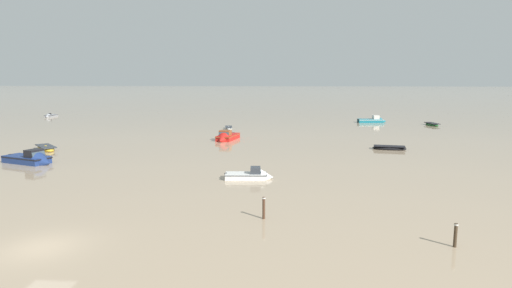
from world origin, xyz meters
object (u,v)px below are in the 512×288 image
object	(u,v)px
motorboat_moored_2	(33,160)
motorboat_moored_4	(50,116)
motorboat_moored_5	(374,121)
rowboat_moored_2	(389,148)
mooring_post_near	(455,236)
rowboat_moored_3	(46,148)
mooring_post_left	(264,208)
motorboat_moored_3	(253,176)
motorboat_moored_0	(226,138)
rowboat_moored_1	(432,124)
rowboat_moored_4	(229,128)

from	to	relation	value
motorboat_moored_2	motorboat_moored_4	xyz separation A→B (m)	(-26.68, 51.40, -0.15)
motorboat_moored_5	rowboat_moored_2	bearing A→B (deg)	-102.38
motorboat_moored_5	mooring_post_near	xyz separation A→B (m)	(-8.49, -64.85, 0.31)
rowboat_moored_3	mooring_post_left	distance (m)	37.63
motorboat_moored_3	mooring_post_near	size ratio (longest dim) A/B	3.02
motorboat_moored_0	motorboat_moored_2	size ratio (longest dim) A/B	0.96
motorboat_moored_3	motorboat_moored_4	size ratio (longest dim) A/B	1.06
motorboat_moored_3	motorboat_moored_4	distance (m)	75.81
rowboat_moored_1	motorboat_moored_4	distance (m)	81.18
rowboat_moored_1	motorboat_moored_3	bearing A→B (deg)	-42.51
motorboat_moored_0	rowboat_moored_4	world-z (taller)	motorboat_moored_0
rowboat_moored_2	motorboat_moored_4	size ratio (longest dim) A/B	1.03
motorboat_moored_0	rowboat_moored_3	bearing A→B (deg)	-53.36
motorboat_moored_5	mooring_post_near	world-z (taller)	motorboat_moored_5
motorboat_moored_0	rowboat_moored_2	bearing A→B (deg)	85.16
motorboat_moored_2	mooring_post_left	world-z (taller)	motorboat_moored_2
motorboat_moored_4	mooring_post_left	size ratio (longest dim) A/B	2.61
motorboat_moored_5	rowboat_moored_4	world-z (taller)	motorboat_moored_5
motorboat_moored_3	rowboat_moored_3	xyz separation A→B (m)	(-26.91, 13.77, -0.05)
mooring_post_near	mooring_post_left	bearing A→B (deg)	159.14
motorboat_moored_0	rowboat_moored_3	distance (m)	23.35
motorboat_moored_0	motorboat_moored_3	xyz separation A→B (m)	(5.70, -23.54, -0.09)
motorboat_moored_0	motorboat_moored_3	world-z (taller)	motorboat_moored_0
motorboat_moored_2	rowboat_moored_3	distance (m)	9.06
rowboat_moored_1	rowboat_moored_3	distance (m)	65.23
rowboat_moored_1	mooring_post_left	xyz separation A→B (m)	(-28.63, -56.32, 0.51)
motorboat_moored_5	rowboat_moored_3	size ratio (longest dim) A/B	1.28
motorboat_moored_4	motorboat_moored_5	size ratio (longest dim) A/B	0.72
rowboat_moored_3	motorboat_moored_0	bearing A→B (deg)	-108.40
rowboat_moored_1	motorboat_moored_0	bearing A→B (deg)	-67.54
motorboat_moored_3	rowboat_moored_3	world-z (taller)	motorboat_moored_3
rowboat_moored_4	rowboat_moored_2	bearing A→B (deg)	-140.55
motorboat_moored_4	mooring_post_left	distance (m)	85.18
motorboat_moored_2	rowboat_moored_4	bearing A→B (deg)	83.55
motorboat_moored_2	motorboat_moored_5	size ratio (longest dim) A/B	1.10
motorboat_moored_3	mooring_post_left	xyz separation A→B (m)	(1.50, -10.90, 0.44)
rowboat_moored_2	rowboat_moored_3	world-z (taller)	rowboat_moored_3
motorboat_moored_2	motorboat_moored_4	size ratio (longest dim) A/B	1.52
motorboat_moored_0	mooring_post_near	world-z (taller)	motorboat_moored_0
motorboat_moored_4	motorboat_moored_5	bearing A→B (deg)	83.85
motorboat_moored_2	motorboat_moored_4	distance (m)	57.92
motorboat_moored_2	rowboat_moored_1	xyz separation A→B (m)	(53.70, 40.06, -0.16)
rowboat_moored_1	motorboat_moored_3	xyz separation A→B (m)	(-30.12, -45.42, 0.07)
motorboat_moored_4	motorboat_moored_2	bearing A→B (deg)	26.77
motorboat_moored_5	mooring_post_left	bearing A→B (deg)	-111.66
rowboat_moored_4	mooring_post_left	world-z (taller)	mooring_post_left
rowboat_moored_3	mooring_post_left	world-z (taller)	mooring_post_left
motorboat_moored_0	motorboat_moored_5	distance (m)	37.16
rowboat_moored_1	rowboat_moored_2	xyz separation A→B (m)	(-14.33, -28.35, -0.00)
motorboat_moored_3	motorboat_moored_2	bearing A→B (deg)	163.76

